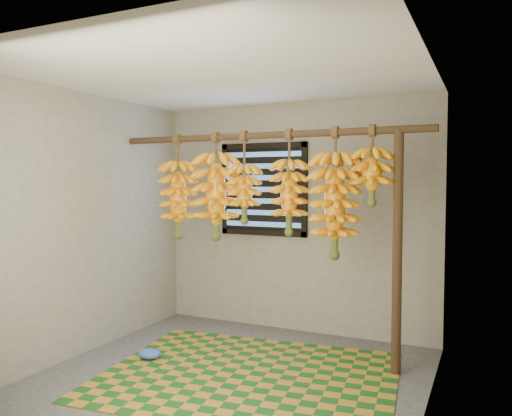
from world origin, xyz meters
The scene contains 16 objects.
floor centered at (0.00, 0.00, -0.01)m, with size 3.00×3.00×0.01m, color #434343.
ceiling centered at (0.00, 0.00, 2.40)m, with size 3.00×3.00×0.01m, color silver.
wall_back centered at (0.00, 1.50, 1.20)m, with size 3.00×0.01×2.40m, color gray.
wall_left centered at (-1.50, 0.00, 1.20)m, with size 0.01×3.00×2.40m, color gray.
wall_right centered at (1.50, 0.00, 1.20)m, with size 0.01×3.00×2.40m, color gray.
window centered at (-0.35, 1.48, 1.50)m, with size 1.00×0.04×1.00m.
hanging_pole centered at (0.00, 0.70, 2.00)m, with size 0.06×0.06×3.00m, color #47331B.
support_post centered at (1.20, 0.70, 1.00)m, with size 0.08×0.08×2.00m, color #47331B.
woven_mat centered at (0.12, 0.14, 0.01)m, with size 2.32×1.86×0.01m, color #18531A.
plastic_bag centered at (-0.84, 0.10, 0.05)m, with size 0.22×0.16×0.09m, color blue.
banana_bunch_a centered at (-0.92, 0.70, 1.41)m, with size 0.33×0.33×1.01m.
banana_bunch_b centered at (-0.49, 0.70, 1.45)m, with size 0.43×0.43×1.01m.
banana_bunch_c centered at (-0.19, 0.70, 1.47)m, with size 0.30×0.30×0.85m.
banana_bunch_d centered at (0.26, 0.70, 1.45)m, with size 0.32×0.32×0.94m.
banana_bunch_e centered at (0.67, 0.70, 1.38)m, with size 0.42×0.42×1.12m.
banana_bunch_f centered at (0.99, 0.70, 1.63)m, with size 0.33×0.33×0.66m.
Camera 1 is at (1.88, -3.43, 1.58)m, focal length 35.00 mm.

